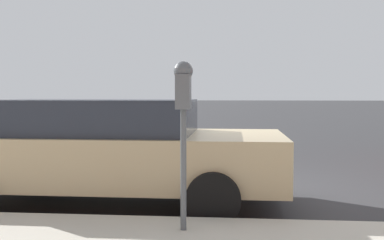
% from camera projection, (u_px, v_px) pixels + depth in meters
% --- Properties ---
extents(ground_plane, '(220.00, 220.00, 0.00)m').
position_uv_depth(ground_plane, '(231.00, 191.00, 7.07)').
color(ground_plane, '#333335').
extents(parking_meter, '(0.21, 0.19, 1.66)m').
position_uv_depth(parking_meter, '(183.00, 101.00, 4.37)').
color(parking_meter, '#4C5156').
rests_on(parking_meter, sidewalk).
extents(car_tan, '(2.14, 4.74, 1.45)m').
position_uv_depth(car_tan, '(107.00, 148.00, 6.19)').
color(car_tan, tan).
rests_on(car_tan, ground_plane).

